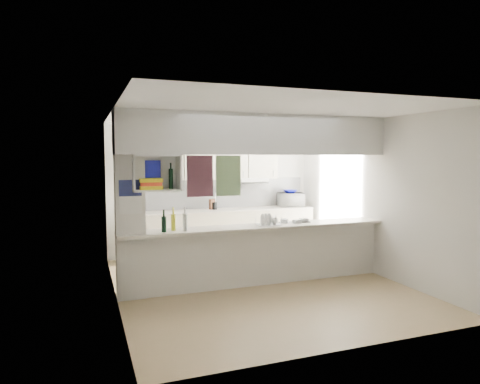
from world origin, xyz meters
name	(u,v)px	position (x,y,z in m)	size (l,w,h in m)	color
floor	(258,284)	(0.00, 0.00, 0.00)	(4.80, 4.80, 0.00)	tan
ceiling	(258,115)	(0.00, 0.00, 2.60)	(4.80, 4.80, 0.00)	white
wall_back	(213,190)	(0.00, 2.40, 1.30)	(4.20, 4.20, 0.00)	silver
wall_left	(115,206)	(-2.10, 0.00, 1.30)	(4.80, 4.80, 0.00)	silver
wall_right	(372,196)	(2.10, 0.00, 1.30)	(4.80, 4.80, 0.00)	silver
servery_partition	(247,177)	(-0.17, 0.00, 1.66)	(4.20, 0.50, 2.60)	silver
cubby_shelf	(155,176)	(-1.57, -0.06, 1.71)	(0.65, 0.35, 0.50)	white
kitchen_run	(224,214)	(0.16, 2.14, 0.83)	(3.60, 0.63, 2.24)	beige
microwave	(291,200)	(1.64, 2.11, 1.06)	(0.52, 0.35, 0.29)	white
bowl	(290,191)	(1.61, 2.10, 1.24)	(0.27, 0.27, 0.07)	#0D1191
dish_rack	(268,220)	(0.16, -0.02, 1.00)	(0.36, 0.28, 0.19)	silver
cup	(274,221)	(0.25, -0.04, 0.98)	(0.12, 0.12, 0.10)	white
wine_bottles	(175,222)	(-1.30, -0.05, 1.05)	(0.37, 0.15, 0.35)	black
plastic_tubs	(294,221)	(0.65, 0.07, 0.95)	(0.48, 0.21, 0.06)	silver
utensil_jar	(214,206)	(-0.04, 2.15, 0.99)	(0.10, 0.10, 0.15)	black
knife_block	(212,204)	(-0.08, 2.18, 1.02)	(0.10, 0.08, 0.21)	brown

